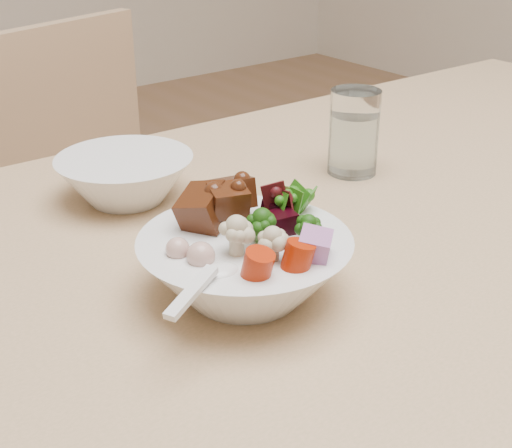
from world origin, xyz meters
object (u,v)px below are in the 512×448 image
water_glass (354,136)px  side_bowl (126,179)px  chair_far (112,218)px  food_bowl (245,262)px  dining_table (393,266)px

water_glass → side_bowl: water_glass is taller
chair_far → food_bowl: 0.74m
dining_table → side_bowl: size_ratio=9.25×
dining_table → side_bowl: (-0.22, 0.22, 0.10)m
side_bowl → food_bowl: bearing=-94.1°
dining_table → chair_far: chair_far is taller
water_glass → side_bowl: 0.29m
dining_table → food_bowl: bearing=-171.2°
food_bowl → water_glass: 0.32m
chair_far → side_bowl: bearing=-130.3°
chair_far → dining_table: bearing=-103.3°
food_bowl → side_bowl: bearing=85.9°
dining_table → water_glass: bearing=70.3°
dining_table → food_bowl: size_ratio=7.70×
chair_far → side_bowl: 0.52m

